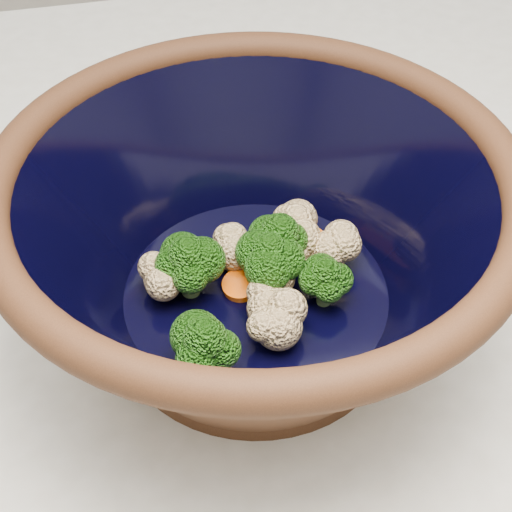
{
  "coord_description": "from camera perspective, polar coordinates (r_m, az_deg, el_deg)",
  "views": [
    {
      "loc": [
        -0.11,
        -0.31,
        1.32
      ],
      "look_at": [
        -0.03,
        0.03,
        0.97
      ],
      "focal_mm": 50.0,
      "sensor_mm": 36.0,
      "label": 1
    }
  ],
  "objects": [
    {
      "name": "vegetable_pile",
      "position": [
        0.5,
        0.04,
        -1.19
      ],
      "size": [
        0.15,
        0.15,
        0.05
      ],
      "color": "#608442",
      "rests_on": "mixing_bowl"
    },
    {
      "name": "mixing_bowl",
      "position": [
        0.48,
        0.0,
        1.23
      ],
      "size": [
        0.4,
        0.4,
        0.15
      ],
      "rotation": [
        0.0,
        0.0,
        -0.22
      ],
      "color": "black",
      "rests_on": "counter"
    }
  ]
}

